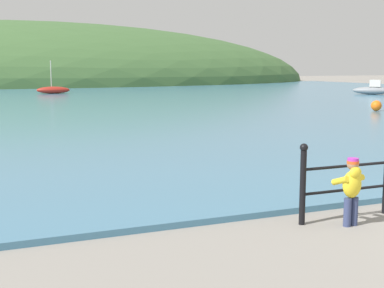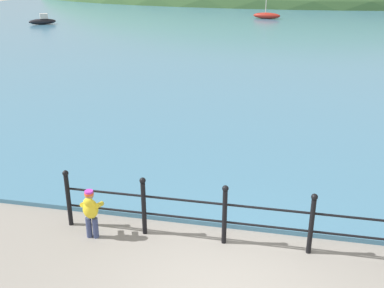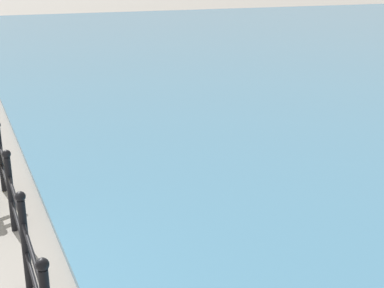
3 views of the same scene
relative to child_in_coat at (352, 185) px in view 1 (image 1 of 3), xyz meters
The scene contains 6 objects.
water 30.95m from the child_in_coat, 85.00° to the left, with size 80.00×60.00×0.10m, color teal.
far_hillside 70.88m from the child_in_coat, 87.82° to the left, with size 83.36×45.85×16.48m.
child_in_coat is the anchor object (origin of this frame).
boat_blue_hull 38.23m from the child_in_coat, 88.02° to the left, with size 2.71×1.25×2.65m.
boat_green_fishing 36.47m from the child_in_coat, 48.34° to the left, with size 2.70×2.68×1.13m.
mooring_buoy 20.15m from the child_in_coat, 47.42° to the left, with size 0.52×0.52×0.52m, color orange.
Camera 1 is at (-7.75, -4.91, 2.32)m, focal length 50.00 mm.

